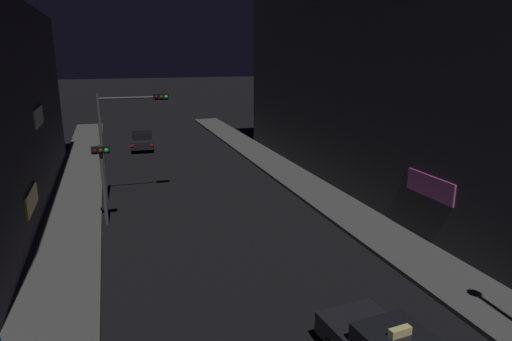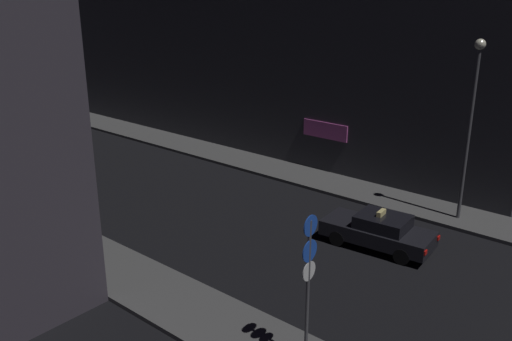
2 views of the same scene
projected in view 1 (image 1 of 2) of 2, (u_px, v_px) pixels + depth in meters
sidewalk_left at (75, 205)px, 23.37m from camera, size 2.67×56.51×0.16m
sidewalk_right at (302, 183)px, 27.32m from camera, size 2.67×56.51×0.16m
building_facade_right at (446, 68)px, 25.03m from camera, size 11.99×33.46×13.90m
far_car at (142, 140)px, 37.18m from camera, size 2.20×4.60×1.42m
traffic_light_overhead at (126, 125)px, 23.46m from camera, size 3.67×0.42×5.77m
traffic_light_left_kerb at (102, 168)px, 20.20m from camera, size 0.80×0.42×3.81m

